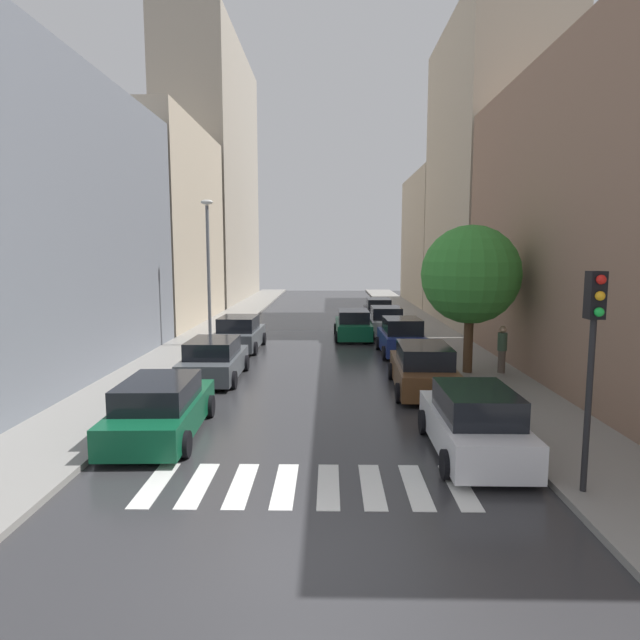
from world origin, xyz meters
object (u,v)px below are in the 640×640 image
(parked_car_left_second, at_px, (214,360))
(parked_car_right_second, at_px, (423,369))
(parked_car_left_nearest, at_px, (161,409))
(car_midroad, at_px, (353,325))
(traffic_light_right_corner, at_px, (593,333))
(lamp_post_left, at_px, (208,263))
(parked_car_right_third, at_px, (401,338))
(parked_car_right_fifth, at_px, (378,310))
(parked_car_right_fourth, at_px, (386,322))
(parked_car_right_nearest, at_px, (474,423))
(street_tree_right, at_px, (471,275))
(parked_car_left_third, at_px, (239,334))
(pedestrian_foreground, at_px, (502,348))

(parked_car_left_second, height_order, parked_car_right_second, parked_car_right_second)
(parked_car_left_nearest, bearing_deg, car_midroad, -21.59)
(traffic_light_right_corner, distance_m, lamp_post_left, 19.96)
(parked_car_left_nearest, distance_m, parked_car_right_third, 13.86)
(parked_car_right_fifth, bearing_deg, parked_car_left_second, 156.69)
(parked_car_left_nearest, relative_size, parked_car_left_second, 1.09)
(parked_car_left_second, distance_m, parked_car_right_fourth, 13.53)
(parked_car_right_fourth, relative_size, traffic_light_right_corner, 0.95)
(parked_car_left_second, relative_size, car_midroad, 0.96)
(parked_car_right_second, bearing_deg, parked_car_right_nearest, -176.32)
(car_midroad, bearing_deg, parked_car_left_second, 149.23)
(parked_car_right_fifth, bearing_deg, parked_car_right_fourth, 179.32)
(parked_car_left_second, bearing_deg, lamp_post_left, 13.52)
(parked_car_right_second, distance_m, car_midroad, 11.58)
(parked_car_right_fifth, xyz_separation_m, street_tree_right, (1.97, -16.80, 3.19))
(parked_car_left_second, bearing_deg, parked_car_right_third, -56.72)
(parked_car_right_fourth, relative_size, lamp_post_left, 0.57)
(lamp_post_left, bearing_deg, parked_car_right_fourth, 25.06)
(parked_car_right_nearest, relative_size, parked_car_right_fifth, 1.04)
(parked_car_left_second, relative_size, parked_car_right_third, 1.10)
(parked_car_left_second, distance_m, car_midroad, 11.36)
(traffic_light_right_corner, bearing_deg, lamp_post_left, 123.50)
(car_midroad, height_order, lamp_post_left, lamp_post_left)
(parked_car_right_nearest, bearing_deg, parked_car_right_fifth, 0.24)
(parked_car_right_third, relative_size, parked_car_right_fifth, 0.96)
(street_tree_right, bearing_deg, parked_car_left_third, 150.84)
(parked_car_right_second, height_order, parked_car_right_fourth, parked_car_right_fourth)
(parked_car_right_fifth, bearing_deg, lamp_post_left, 139.35)
(parked_car_right_nearest, bearing_deg, lamp_post_left, 33.56)
(parked_car_right_nearest, distance_m, parked_car_right_third, 12.66)
(parked_car_left_third, bearing_deg, parked_car_left_second, -177.94)
(parked_car_right_second, bearing_deg, lamp_post_left, 49.82)
(parked_car_left_third, bearing_deg, parked_car_left_nearest, -178.50)
(parked_car_left_third, bearing_deg, parked_car_right_third, -97.10)
(parked_car_right_nearest, distance_m, parked_car_right_fourth, 18.71)
(parked_car_left_second, xyz_separation_m, pedestrian_foreground, (11.04, 0.67, 0.39))
(parked_car_right_fifth, bearing_deg, parked_car_left_third, 145.76)
(car_midroad, bearing_deg, street_tree_right, -156.48)
(parked_car_right_nearest, bearing_deg, parked_car_left_third, 29.91)
(parked_car_left_third, distance_m, lamp_post_left, 3.88)
(parked_car_right_fifth, height_order, traffic_light_right_corner, traffic_light_right_corner)
(parked_car_right_third, distance_m, street_tree_right, 5.70)
(traffic_light_right_corner, bearing_deg, street_tree_right, 87.78)
(parked_car_left_second, bearing_deg, parked_car_right_fifth, -24.01)
(parked_car_right_fifth, height_order, street_tree_right, street_tree_right)
(parked_car_right_third, height_order, pedestrian_foreground, pedestrian_foreground)
(parked_car_left_second, xyz_separation_m, parked_car_left_third, (-0.08, 6.27, 0.04))
(parked_car_left_second, height_order, parked_car_right_fourth, parked_car_right_fourth)
(parked_car_left_nearest, bearing_deg, parked_car_right_second, -60.23)
(traffic_light_right_corner, xyz_separation_m, lamp_post_left, (-11.00, 16.62, 1.00))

